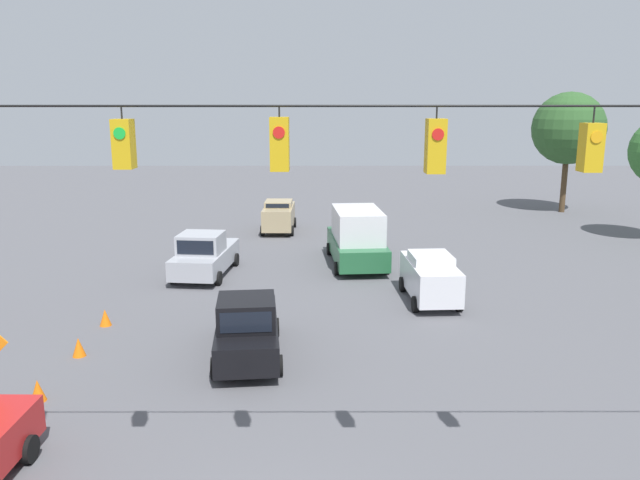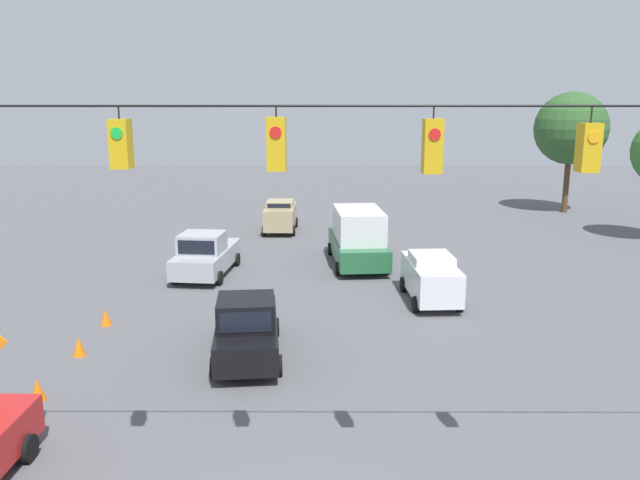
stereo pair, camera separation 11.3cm
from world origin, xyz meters
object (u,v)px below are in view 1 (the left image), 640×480
at_px(pickup_truck_black_withflow_mid, 247,328).
at_px(tree_horizon_left, 569,129).
at_px(sedan_tan_withflow_deep, 279,215).
at_px(traffic_cone_third, 105,317).
at_px(traffic_cone_nearest, 38,390).
at_px(traffic_cone_second, 79,347).
at_px(sedan_white_oncoming_far, 430,277).
at_px(pickup_truck_silver_withflow_far, 205,255).
at_px(box_truck_green_oncoming_deep, 357,237).
at_px(overhead_signal_span, 284,242).

xyz_separation_m(pickup_truck_black_withflow_mid, tree_horizon_left, (-20.32, -26.76, 5.12)).
xyz_separation_m(sedan_tan_withflow_deep, traffic_cone_third, (5.32, 16.87, -0.71)).
height_order(traffic_cone_nearest, traffic_cone_second, same).
bearing_deg(traffic_cone_third, sedan_white_oncoming_far, -166.95).
xyz_separation_m(traffic_cone_nearest, traffic_cone_second, (0.04, -3.08, 0.00)).
xyz_separation_m(traffic_cone_nearest, tree_horizon_left, (-25.74, -29.76, 5.79)).
relative_size(sedan_white_oncoming_far, pickup_truck_black_withflow_mid, 0.82).
xyz_separation_m(sedan_white_oncoming_far, sedan_tan_withflow_deep, (7.07, -14.00, -0.02)).
height_order(traffic_cone_nearest, tree_horizon_left, tree_horizon_left).
bearing_deg(pickup_truck_silver_withflow_far, sedan_white_oncoming_far, 158.66).
bearing_deg(pickup_truck_black_withflow_mid, pickup_truck_silver_withflow_far, -72.25).
relative_size(pickup_truck_black_withflow_mid, traffic_cone_nearest, 8.35).
xyz_separation_m(sedan_white_oncoming_far, box_truck_green_oncoming_deep, (2.65, -5.85, 0.36)).
height_order(pickup_truck_silver_withflow_far, traffic_cone_third, pickup_truck_silver_withflow_far).
bearing_deg(sedan_tan_withflow_deep, traffic_cone_third, 72.50).
height_order(overhead_signal_span, sedan_white_oncoming_far, overhead_signal_span).
height_order(sedan_white_oncoming_far, traffic_cone_third, sedan_white_oncoming_far).
relative_size(pickup_truck_black_withflow_mid, traffic_cone_second, 8.35).
bearing_deg(sedan_tan_withflow_deep, traffic_cone_second, 75.10).
bearing_deg(box_truck_green_oncoming_deep, traffic_cone_second, 50.04).
height_order(overhead_signal_span, traffic_cone_nearest, overhead_signal_span).
distance_m(sedan_tan_withflow_deep, traffic_cone_third, 17.70).
bearing_deg(traffic_cone_second, pickup_truck_black_withflow_mid, 179.18).
bearing_deg(traffic_cone_second, overhead_signal_span, 131.33).
bearing_deg(tree_horizon_left, traffic_cone_nearest, 49.14).
bearing_deg(traffic_cone_third, tree_horizon_left, -137.29).
bearing_deg(traffic_cone_third, traffic_cone_second, 91.70).
bearing_deg(traffic_cone_second, sedan_white_oncoming_far, -155.25).
bearing_deg(traffic_cone_nearest, pickup_truck_black_withflow_mid, -151.05).
relative_size(sedan_tan_withflow_deep, pickup_truck_black_withflow_mid, 0.81).
height_order(sedan_white_oncoming_far, traffic_cone_nearest, sedan_white_oncoming_far).
distance_m(sedan_white_oncoming_far, pickup_truck_black_withflow_mid, 8.94).
distance_m(pickup_truck_black_withflow_mid, traffic_cone_nearest, 6.23).
height_order(sedan_tan_withflow_deep, pickup_truck_black_withflow_mid, pickup_truck_black_withflow_mid).
distance_m(overhead_signal_span, traffic_cone_third, 14.13).
bearing_deg(traffic_cone_nearest, sedan_tan_withflow_deep, -102.87).
relative_size(pickup_truck_black_withflow_mid, tree_horizon_left, 0.59).
height_order(sedan_tan_withflow_deep, box_truck_green_oncoming_deep, box_truck_green_oncoming_deep).
distance_m(pickup_truck_silver_withflow_far, traffic_cone_nearest, 12.87).
distance_m(traffic_cone_second, traffic_cone_third, 2.81).
relative_size(overhead_signal_span, pickup_truck_black_withflow_mid, 4.54).
height_order(pickup_truck_black_withflow_mid, box_truck_green_oncoming_deep, box_truck_green_oncoming_deep).
xyz_separation_m(pickup_truck_black_withflow_mid, box_truck_green_oncoming_deep, (-4.20, -11.61, 0.43)).
height_order(overhead_signal_span, pickup_truck_black_withflow_mid, overhead_signal_span).
relative_size(overhead_signal_span, traffic_cone_second, 37.96).
xyz_separation_m(sedan_white_oncoming_far, traffic_cone_second, (12.31, 5.68, -0.73)).
height_order(sedan_white_oncoming_far, sedan_tan_withflow_deep, sedan_white_oncoming_far).
height_order(pickup_truck_black_withflow_mid, traffic_cone_third, pickup_truck_black_withflow_mid).
distance_m(sedan_white_oncoming_far, pickup_truck_silver_withflow_far, 10.66).
distance_m(overhead_signal_span, traffic_cone_second, 12.04).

